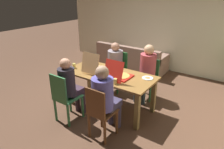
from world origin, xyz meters
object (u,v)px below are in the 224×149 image
(chair_1, at_px, (65,97))
(pizza_box_0, at_px, (120,75))
(person_0, at_px, (147,68))
(drinking_glass_2, at_px, (74,66))
(chair_0, at_px, (148,77))
(pizza_box_1, at_px, (97,69))
(dining_table, at_px, (109,79))
(person_3, at_px, (105,95))
(couch, at_px, (131,61))
(drinking_glass_0, at_px, (108,79))
(person_2, at_px, (114,63))
(drinking_glass_1, at_px, (115,81))
(plate_0, at_px, (88,64))
(person_1, at_px, (70,84))
(plate_1, at_px, (148,78))
(chair_3, at_px, (100,112))
(chair_2, at_px, (117,69))

(chair_1, distance_m, pizza_box_0, 1.09)
(person_0, xyz_separation_m, drinking_glass_2, (-1.24, -0.94, 0.08))
(chair_0, height_order, pizza_box_0, pizza_box_0)
(pizza_box_1, height_order, drinking_glass_2, pizza_box_1)
(dining_table, height_order, person_3, person_3)
(drinking_glass_2, relative_size, couch, 0.05)
(chair_1, relative_size, drinking_glass_0, 7.84)
(person_2, bearing_deg, drinking_glass_1, -54.83)
(chair_0, xyz_separation_m, plate_0, (-1.14, -0.75, 0.30))
(chair_1, bearing_deg, person_1, 90.00)
(plate_1, bearing_deg, drinking_glass_2, -165.48)
(dining_table, height_order, chair_3, chair_3)
(plate_0, bearing_deg, plate_1, 2.95)
(chair_0, bearing_deg, couch, 132.54)
(pizza_box_0, bearing_deg, person_3, -76.59)
(pizza_box_1, xyz_separation_m, couch, (-0.45, 2.22, -0.54))
(drinking_glass_2, bearing_deg, dining_table, 12.16)
(chair_3, height_order, plate_1, chair_3)
(dining_table, bearing_deg, person_3, -59.15)
(pizza_box_1, bearing_deg, dining_table, 8.08)
(person_3, relative_size, drinking_glass_1, 12.18)
(person_1, height_order, drinking_glass_2, person_1)
(plate_0, height_order, couch, couch)
(drinking_glass_2, bearing_deg, plate_1, 14.52)
(chair_3, height_order, drinking_glass_0, chair_3)
(pizza_box_0, xyz_separation_m, drinking_glass_0, (-0.07, -0.28, 0.01))
(chair_2, relative_size, person_3, 0.73)
(couch, bearing_deg, pizza_box_0, -65.65)
(chair_2, relative_size, drinking_glass_0, 7.49)
(person_2, distance_m, drinking_glass_1, 1.28)
(person_2, height_order, drinking_glass_0, person_2)
(chair_2, bearing_deg, chair_3, -64.85)
(person_2, relative_size, drinking_glass_1, 11.39)
(person_2, distance_m, plate_0, 0.65)
(person_1, xyz_separation_m, drinking_glass_0, (0.58, 0.39, 0.11))
(chair_0, distance_m, drinking_glass_2, 1.67)
(chair_2, relative_size, person_2, 0.78)
(dining_table, height_order, drinking_glass_2, drinking_glass_2)
(person_0, xyz_separation_m, drinking_glass_0, (-0.24, -1.11, 0.09))
(chair_0, bearing_deg, chair_3, -90.00)
(pizza_box_0, height_order, plate_0, pizza_box_0)
(plate_1, bearing_deg, pizza_box_1, -165.39)
(person_1, bearing_deg, dining_table, 63.30)
(person_3, distance_m, drinking_glass_2, 1.37)
(person_0, distance_m, plate_0, 1.30)
(chair_2, distance_m, chair_3, 1.92)
(drinking_glass_1, bearing_deg, chair_0, 86.21)
(person_1, distance_m, pizza_box_0, 0.94)
(drinking_glass_0, height_order, drinking_glass_2, drinking_glass_0)
(chair_1, relative_size, pizza_box_0, 1.90)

